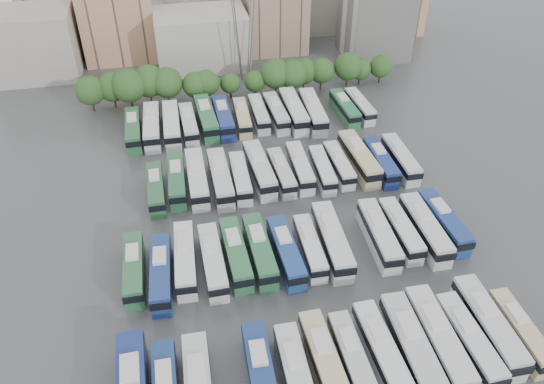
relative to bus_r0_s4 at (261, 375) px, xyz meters
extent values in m
plane|color=#424447|center=(8.39, 23.94, -1.84)|extent=(220.00, 220.00, 0.00)
cylinder|color=black|center=(-20.95, 65.96, -0.66)|extent=(0.36, 0.36, 2.36)
sphere|color=#234C1E|center=(-20.95, 65.96, 2.55)|extent=(5.67, 5.67, 5.67)
cylinder|color=black|center=(-16.85, 66.69, -0.66)|extent=(0.36, 0.36, 2.36)
sphere|color=#234C1E|center=(-16.85, 66.69, 2.55)|extent=(5.67, 5.67, 5.67)
cylinder|color=black|center=(-13.60, 65.19, -0.49)|extent=(0.36, 0.36, 2.71)
sphere|color=#234C1E|center=(-13.60, 65.19, 3.19)|extent=(6.50, 6.50, 6.50)
cylinder|color=black|center=(-9.79, 66.77, -0.51)|extent=(0.36, 0.36, 2.66)
sphere|color=#234C1E|center=(-9.79, 66.77, 3.09)|extent=(6.38, 6.38, 6.38)
cylinder|color=black|center=(-6.27, 65.76, -0.58)|extent=(0.36, 0.36, 2.52)
sphere|color=#234C1E|center=(-6.27, 65.76, 2.85)|extent=(6.06, 6.06, 6.06)
cylinder|color=black|center=(-0.89, 65.26, -0.78)|extent=(0.36, 0.36, 2.13)
sphere|color=#234C1E|center=(-0.89, 65.26, 2.11)|extent=(5.10, 5.10, 5.10)
cylinder|color=black|center=(1.35, 65.53, -0.76)|extent=(0.36, 0.36, 2.17)
sphere|color=#234C1E|center=(1.35, 65.53, 2.19)|extent=(5.21, 5.21, 5.21)
cylinder|color=black|center=(6.17, 66.12, -0.97)|extent=(0.36, 0.36, 1.74)
sphere|color=#234C1E|center=(6.17, 66.12, 1.39)|extent=(4.18, 4.18, 4.18)
cylinder|color=black|center=(11.18, 65.84, -0.94)|extent=(0.36, 0.36, 1.81)
sphere|color=#234C1E|center=(11.18, 65.84, 1.52)|extent=(4.34, 4.34, 4.34)
cylinder|color=black|center=(15.41, 65.67, -0.59)|extent=(0.36, 0.36, 2.51)
sphere|color=#234C1E|center=(15.41, 65.67, 2.81)|extent=(6.02, 6.02, 6.02)
cylinder|color=black|center=(18.84, 65.10, -0.63)|extent=(0.36, 0.36, 2.42)
sphere|color=#234C1E|center=(18.84, 65.10, 2.65)|extent=(5.81, 5.81, 5.81)
cylinder|color=black|center=(21.64, 66.75, -0.74)|extent=(0.36, 0.36, 2.20)
sphere|color=#234C1E|center=(21.64, 66.75, 2.24)|extent=(5.28, 5.28, 5.28)
cylinder|color=black|center=(25.36, 66.45, -0.75)|extent=(0.36, 0.36, 2.19)
sphere|color=#234C1E|center=(25.36, 66.45, 2.22)|extent=(5.25, 5.25, 5.25)
cylinder|color=black|center=(31.06, 66.52, -0.64)|extent=(0.36, 0.36, 2.40)
sphere|color=#234C1E|center=(31.06, 66.52, 2.61)|extent=(5.76, 5.76, 5.76)
cylinder|color=black|center=(33.92, 66.77, -0.89)|extent=(0.36, 0.36, 1.90)
sphere|color=#234C1E|center=(33.92, 66.77, 1.69)|extent=(4.57, 4.57, 4.57)
cylinder|color=black|center=(38.48, 66.68, -0.84)|extent=(0.36, 0.36, 2.01)
sphere|color=#234C1E|center=(38.48, 66.68, 1.89)|extent=(4.83, 4.83, 4.83)
cube|color=#9E998E|center=(-33.61, 85.94, 5.16)|extent=(18.00, 14.00, 14.00)
cube|color=tan|center=(-15.61, 91.94, 7.16)|extent=(16.00, 12.00, 18.00)
cube|color=#ADA89E|center=(2.39, 83.94, 4.16)|extent=(20.00, 14.00, 12.00)
cube|color=gray|center=(20.39, 89.94, 6.16)|extent=(14.00, 12.00, 16.00)
cube|color=tan|center=(-29.61, 101.94, 6.16)|extent=(16.00, 14.00, 16.00)
cube|color=#A39E93|center=(28.39, 101.94, 5.16)|extent=(18.00, 14.00, 14.00)
cube|color=tan|center=(52.39, 95.94, 4.16)|extent=(14.00, 12.00, 12.00)
cube|color=gray|center=(-5.61, 97.94, 3.16)|extent=(12.00, 10.00, 10.00)
cylinder|color=slate|center=(8.39, 71.94, 15.16)|extent=(2.90, 2.91, 33.83)
cylinder|color=slate|center=(12.39, 71.94, 15.16)|extent=(2.90, 2.91, 33.83)
cube|color=silver|center=(-13.05, 1.86, 2.20)|extent=(1.99, 3.62, 0.49)
cube|color=silver|center=(-9.79, 1.13, 1.60)|extent=(1.62, 3.05, 0.42)
cube|color=silver|center=(-6.47, 0.76, 1.91)|extent=(1.83, 3.35, 0.46)
cube|color=navy|center=(0.00, 0.01, -0.18)|extent=(2.80, 11.78, 3.32)
cube|color=black|center=(0.00, -0.14, 0.45)|extent=(2.92, 11.96, 0.98)
cube|color=silver|center=(0.04, 1.47, 1.69)|extent=(1.74, 3.17, 0.43)
cube|color=silver|center=(3.54, -1.01, -0.18)|extent=(2.65, 11.77, 3.33)
cube|color=black|center=(3.53, -1.15, 0.46)|extent=(2.77, 11.95, 0.98)
cube|color=silver|center=(3.55, 0.46, 1.70)|extent=(1.70, 3.15, 0.43)
cube|color=beige|center=(6.91, 0.13, -0.17)|extent=(2.85, 11.89, 3.35)
cube|color=black|center=(6.92, -0.01, 0.47)|extent=(2.97, 12.07, 0.99)
cube|color=silver|center=(6.87, 1.61, 1.72)|extent=(1.76, 3.20, 0.43)
cube|color=silver|center=(9.97, 0.09, -0.31)|extent=(2.33, 10.80, 3.06)
cube|color=black|center=(9.97, -0.04, 0.27)|extent=(2.44, 10.96, 0.90)
cube|color=silver|center=(9.97, 1.44, 1.42)|extent=(1.54, 2.88, 0.40)
cube|color=white|center=(13.36, 0.37, -0.20)|extent=(2.75, 11.67, 3.29)
cube|color=black|center=(13.36, 0.22, 0.43)|extent=(2.87, 11.84, 0.97)
cube|color=silver|center=(13.32, 1.82, 1.66)|extent=(1.72, 3.14, 0.43)
cube|color=silver|center=(16.62, -0.26, 0.03)|extent=(3.16, 13.25, 3.73)
cube|color=black|center=(16.62, -0.42, 0.74)|extent=(3.30, 13.45, 1.10)
cube|color=silver|center=(16.67, 1.39, 2.13)|extent=(1.96, 3.56, 0.48)
cube|color=silver|center=(19.93, 0.28, 0.01)|extent=(3.05, 13.13, 3.70)
cube|color=black|center=(19.92, 0.12, 0.72)|extent=(3.18, 13.33, 1.09)
cube|color=silver|center=(19.96, 1.91, 2.10)|extent=(1.92, 3.52, 0.48)
cube|color=silver|center=(23.29, -0.37, -0.19)|extent=(2.78, 11.71, 3.30)
cube|color=black|center=(23.29, -0.52, 0.44)|extent=(2.91, 11.89, 0.97)
cube|color=silver|center=(23.25, 1.08, 1.67)|extent=(1.73, 3.15, 0.43)
cube|color=silver|center=(26.40, 0.97, -0.04)|extent=(2.81, 12.75, 3.61)
cube|color=black|center=(26.40, 0.81, 0.65)|extent=(2.94, 12.95, 1.06)
cube|color=silver|center=(26.42, 2.56, 2.00)|extent=(1.83, 3.41, 0.47)
cube|color=beige|center=(29.74, -0.28, -0.34)|extent=(2.31, 10.61, 3.00)
cube|color=black|center=(29.74, -0.41, 0.23)|extent=(2.42, 10.77, 0.88)
cube|color=silver|center=(29.75, 1.05, 1.35)|extent=(1.52, 2.83, 0.39)
cube|color=#2E6C3E|center=(-12.99, 18.42, -0.26)|extent=(2.38, 11.15, 3.16)
cube|color=black|center=(-12.99, 18.28, 0.34)|extent=(2.49, 11.32, 0.93)
cube|color=silver|center=(-12.99, 19.82, 1.52)|extent=(1.58, 2.97, 0.41)
cube|color=navy|center=(-9.63, 16.86, -0.19)|extent=(2.96, 11.72, 3.29)
cube|color=black|center=(-9.64, 16.71, 0.43)|extent=(3.08, 11.90, 0.97)
cube|color=silver|center=(-9.57, 18.31, 1.66)|extent=(1.78, 3.17, 0.43)
cube|color=white|center=(-6.47, 18.79, -0.17)|extent=(2.97, 11.86, 3.33)
cube|color=black|center=(-6.47, 18.64, 0.46)|extent=(3.10, 12.04, 0.98)
cube|color=silver|center=(-6.41, 20.26, 1.71)|extent=(1.79, 3.20, 0.43)
cube|color=silver|center=(-3.00, 17.68, -0.18)|extent=(2.73, 11.80, 3.33)
cube|color=black|center=(-2.99, 17.53, 0.46)|extent=(2.85, 11.98, 0.98)
cube|color=silver|center=(-3.02, 19.15, 1.70)|extent=(1.73, 3.17, 0.43)
cube|color=#2F6E41|center=(0.10, 18.46, -0.18)|extent=(2.88, 11.80, 3.32)
cube|color=black|center=(0.11, 18.32, 0.45)|extent=(3.01, 11.97, 0.98)
cube|color=silver|center=(0.05, 19.93, 1.69)|extent=(1.76, 3.18, 0.43)
cube|color=#2D6A43|center=(3.31, 18.43, -0.15)|extent=(2.78, 12.00, 3.39)
cube|color=black|center=(3.31, 18.28, 0.50)|extent=(2.91, 12.18, 1.00)
cube|color=silver|center=(3.28, 19.92, 1.76)|extent=(1.76, 3.22, 0.44)
cube|color=navy|center=(6.65, 17.46, -0.19)|extent=(2.91, 11.75, 3.31)
cube|color=black|center=(6.66, 17.32, 0.44)|extent=(3.04, 11.93, 0.97)
cube|color=silver|center=(6.60, 18.92, 1.68)|extent=(1.77, 3.17, 0.43)
cube|color=silver|center=(10.02, 17.82, -0.32)|extent=(2.49, 10.77, 3.04)
cube|color=black|center=(10.01, 17.69, 0.26)|extent=(2.60, 10.93, 0.89)
cube|color=silver|center=(10.04, 19.16, 1.39)|extent=(1.57, 2.89, 0.39)
cube|color=silver|center=(13.19, 18.21, -0.01)|extent=(3.20, 12.99, 3.66)
cube|color=black|center=(13.18, 18.05, 0.69)|extent=(3.34, 13.19, 1.08)
cube|color=silver|center=(13.25, 19.82, 2.05)|extent=(1.95, 3.50, 0.47)
cube|color=silver|center=(19.84, 18.15, -0.11)|extent=(3.11, 12.30, 3.46)
cube|color=black|center=(19.84, 18.00, 0.55)|extent=(3.24, 12.48, 1.02)
cube|color=silver|center=(19.91, 19.67, 1.84)|extent=(1.86, 3.32, 0.45)
cube|color=silver|center=(23.22, 18.64, -0.25)|extent=(2.40, 11.26, 3.19)
cube|color=black|center=(23.22, 18.50, 0.36)|extent=(2.51, 11.43, 0.94)
cube|color=silver|center=(23.22, 20.05, 1.56)|extent=(1.60, 3.00, 0.41)
cube|color=silver|center=(26.53, 17.96, -0.08)|extent=(2.78, 12.49, 3.53)
cube|color=black|center=(26.52, 17.81, 0.60)|extent=(2.91, 12.68, 1.04)
cube|color=silver|center=(26.54, 19.52, 1.92)|extent=(1.80, 3.34, 0.46)
cube|color=navy|center=(29.80, 19.00, -0.18)|extent=(2.95, 11.84, 3.33)
cube|color=black|center=(29.80, 18.85, 0.46)|extent=(3.08, 12.02, 0.98)
cube|color=silver|center=(29.74, 20.46, 1.70)|extent=(1.79, 3.20, 0.43)
cube|color=#2B6439|center=(-9.76, 35.21, -0.29)|extent=(2.52, 11.00, 3.11)
cube|color=black|center=(-9.76, 35.07, 0.31)|extent=(2.63, 11.17, 0.91)
cube|color=silver|center=(-9.79, 36.58, 1.47)|extent=(1.60, 2.95, 0.40)
cube|color=#2A643B|center=(-6.48, 36.63, -0.20)|extent=(2.77, 11.62, 3.27)
cube|color=black|center=(-6.48, 36.49, 0.42)|extent=(2.89, 11.80, 0.96)
cube|color=silver|center=(-6.44, 38.08, 1.65)|extent=(1.72, 3.13, 0.42)
cube|color=silver|center=(-3.33, 36.31, -0.04)|extent=(2.74, 12.73, 3.60)
cube|color=black|center=(-3.34, 36.15, 0.65)|extent=(2.87, 12.92, 1.06)
cube|color=silver|center=(-3.33, 37.90, 2.00)|extent=(1.81, 3.40, 0.47)
cube|color=silver|center=(0.27, 35.59, -0.04)|extent=(2.82, 12.73, 3.60)
cube|color=black|center=(0.27, 35.44, 0.65)|extent=(2.95, 12.92, 1.06)
cube|color=silver|center=(0.25, 37.18, 1.99)|extent=(1.83, 3.40, 0.47)
cube|color=silver|center=(3.39, 35.45, -0.28)|extent=(2.60, 11.07, 3.12)
cube|color=black|center=(3.38, 35.31, 0.32)|extent=(2.71, 11.24, 0.92)
cube|color=silver|center=(3.42, 36.83, 1.48)|extent=(1.63, 2.97, 0.40)
cube|color=silver|center=(6.71, 36.75, -0.04)|extent=(3.36, 12.87, 3.61)
cube|color=black|center=(6.72, 36.59, 0.66)|extent=(3.50, 13.07, 1.06)
cube|color=silver|center=(6.63, 38.34, 2.00)|extent=(1.98, 3.49, 0.47)
cube|color=silver|center=(10.05, 35.62, -0.32)|extent=(2.67, 10.80, 3.04)
cube|color=black|center=(10.05, 35.49, 0.26)|extent=(2.78, 10.96, 0.89)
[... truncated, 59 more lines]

